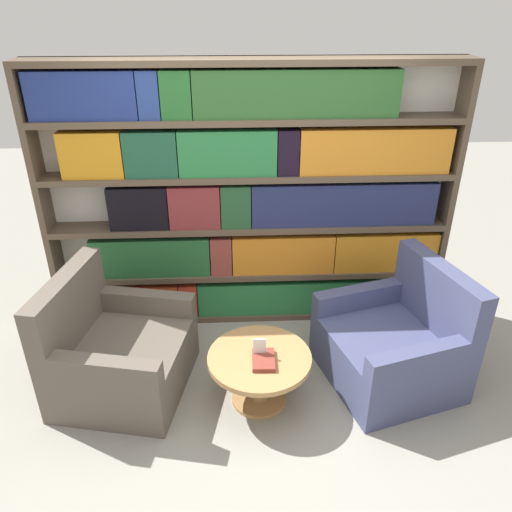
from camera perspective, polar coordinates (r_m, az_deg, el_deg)
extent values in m
plane|color=gray|center=(3.83, 0.03, -16.72)|extent=(14.00, 14.00, 0.00)
cube|color=silver|center=(4.34, -0.85, 6.90)|extent=(3.43, 0.05, 2.26)
cube|color=brown|center=(4.50, -22.95, 5.40)|extent=(0.05, 0.30, 2.26)
cube|color=brown|center=(4.60, 20.89, 6.27)|extent=(0.05, 0.30, 2.26)
cube|color=brown|center=(4.74, -0.70, -6.22)|extent=(3.33, 0.30, 0.05)
cube|color=brown|center=(4.52, -0.73, -1.73)|extent=(3.33, 0.30, 0.05)
cube|color=brown|center=(4.31, -0.77, 3.50)|extent=(3.33, 0.30, 0.05)
cube|color=brown|center=(4.14, -0.81, 9.20)|extent=(3.33, 0.30, 0.05)
cube|color=brown|center=(4.02, -0.85, 15.32)|extent=(3.33, 0.30, 0.05)
cube|color=brown|center=(3.95, -0.90, 21.38)|extent=(3.33, 0.30, 0.05)
cube|color=#B44022|center=(4.72, -14.50, -4.71)|extent=(0.95, 0.20, 0.32)
cube|color=#B53320|center=(4.64, -7.67, -4.64)|extent=(0.16, 0.20, 0.32)
cube|color=#29753E|center=(4.66, 4.80, -4.33)|extent=(1.84, 0.20, 0.32)
cube|color=#225A2E|center=(4.46, -11.86, 0.13)|extent=(1.02, 0.20, 0.35)
cube|color=brown|center=(4.40, -3.99, 0.32)|extent=(0.18, 0.20, 0.35)
cube|color=orange|center=(4.42, 3.07, 0.48)|extent=(0.89, 0.20, 0.35)
cube|color=orange|center=(4.60, 14.41, 0.72)|extent=(0.91, 0.20, 0.35)
cube|color=black|center=(4.27, -13.20, 5.57)|extent=(0.48, 0.20, 0.37)
cube|color=maroon|center=(4.22, -7.00, 5.80)|extent=(0.42, 0.20, 0.37)
cube|color=#224D2B|center=(4.20, -2.33, 5.92)|extent=(0.25, 0.20, 0.37)
cube|color=navy|center=(4.30, 9.90, 6.06)|extent=(1.55, 0.20, 0.37)
cube|color=orange|center=(4.20, -18.16, 11.05)|extent=(0.48, 0.20, 0.36)
cube|color=#1D4E35|center=(4.10, -11.88, 11.46)|extent=(0.42, 0.20, 0.36)
cube|color=#27723C|center=(4.06, -3.26, 11.80)|extent=(0.77, 0.20, 0.36)
cube|color=black|center=(4.08, 3.63, 11.89)|extent=(0.17, 0.20, 0.36)
cube|color=orange|center=(4.21, 13.33, 11.73)|extent=(1.21, 0.20, 0.36)
cube|color=navy|center=(4.10, -19.14, 17.01)|extent=(0.80, 0.20, 0.35)
cube|color=navy|center=(4.00, -12.09, 17.63)|extent=(0.16, 0.20, 0.35)
cube|color=#215A27|center=(3.97, -9.09, 17.81)|extent=(0.23, 0.20, 0.35)
cube|color=#285426|center=(3.98, 4.60, 18.08)|extent=(1.56, 0.20, 0.35)
cube|color=brown|center=(3.98, -14.71, -11.84)|extent=(1.06, 1.10, 0.41)
cube|color=brown|center=(3.86, -20.69, -5.63)|extent=(0.32, 0.95, 0.52)
cube|color=brown|center=(3.48, -16.76, -12.45)|extent=(0.76, 0.27, 0.18)
cube|color=brown|center=(4.08, -12.17, -5.19)|extent=(0.76, 0.27, 0.18)
cube|color=#42476B|center=(4.06, 14.79, -10.93)|extent=(1.11, 1.15, 0.41)
cube|color=#42476B|center=(3.99, 20.13, -4.33)|extent=(0.39, 0.94, 0.52)
cube|color=#42476B|center=(4.13, 11.46, -4.67)|extent=(0.75, 0.32, 0.18)
cube|color=#42476B|center=(3.59, 17.92, -11.27)|extent=(0.75, 0.32, 0.18)
cylinder|color=#AD7F4C|center=(3.75, 0.39, -14.03)|extent=(0.13, 0.13, 0.37)
cylinder|color=#AD7F4C|center=(3.86, 0.38, -15.90)|extent=(0.41, 0.41, 0.03)
cylinder|color=#AD7F4C|center=(3.61, 0.40, -11.61)|extent=(0.74, 0.74, 0.04)
cube|color=black|center=(3.60, 0.40, -11.31)|extent=(0.05, 0.06, 0.01)
cube|color=silver|center=(3.55, 0.40, -10.43)|extent=(0.09, 0.01, 0.15)
cube|color=brown|center=(3.54, 0.87, -11.78)|extent=(0.16, 0.23, 0.03)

